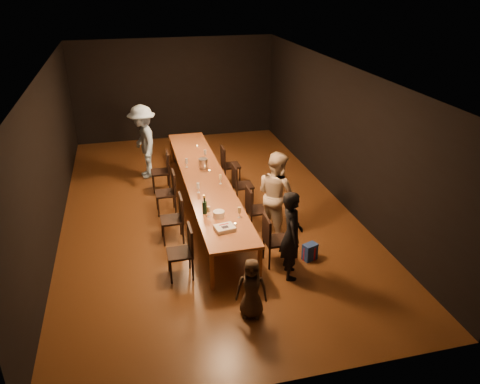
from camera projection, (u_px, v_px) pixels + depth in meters
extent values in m
plane|color=#402610|center=(206.00, 208.00, 10.29)|extent=(10.00, 10.00, 0.00)
cube|color=black|center=(175.00, 89.00, 14.03)|extent=(6.00, 0.04, 3.00)
cube|color=black|center=(279.00, 287.00, 5.26)|extent=(6.00, 0.04, 3.00)
cube|color=black|center=(50.00, 156.00, 9.00)|extent=(0.04, 10.00, 3.00)
cube|color=black|center=(338.00, 132.00, 10.30)|extent=(0.04, 10.00, 3.00)
cube|color=silver|center=(201.00, 70.00, 9.01)|extent=(6.00, 10.00, 0.04)
cube|color=brown|center=(205.00, 178.00, 9.98)|extent=(0.90, 6.00, 0.05)
cylinder|color=brown|center=(212.00, 271.00, 7.51)|extent=(0.08, 0.08, 0.70)
cylinder|color=brown|center=(260.00, 265.00, 7.68)|extent=(0.08, 0.08, 0.70)
cylinder|color=brown|center=(172.00, 150.00, 12.60)|extent=(0.08, 0.08, 0.70)
cylinder|color=brown|center=(201.00, 148.00, 12.77)|extent=(0.08, 0.08, 0.70)
imported|color=black|center=(291.00, 235.00, 7.70)|extent=(0.46, 0.62, 1.57)
imported|color=beige|center=(276.00, 194.00, 8.94)|extent=(0.93, 1.02, 1.71)
imported|color=#8FB6DE|center=(143.00, 142.00, 11.49)|extent=(0.85, 1.27, 1.83)
imported|color=#463727|center=(252.00, 288.00, 6.89)|extent=(0.55, 0.44, 0.97)
cube|color=red|center=(309.00, 253.00, 8.41)|extent=(0.24, 0.16, 0.26)
cube|color=#2546A3|center=(310.00, 252.00, 8.40)|extent=(0.29, 0.24, 0.31)
cube|color=white|center=(225.00, 228.00, 7.90)|extent=(0.36, 0.31, 0.07)
cube|color=black|center=(225.00, 227.00, 7.85)|extent=(0.12, 0.10, 0.00)
cube|color=red|center=(224.00, 224.00, 7.94)|extent=(0.17, 0.05, 0.00)
cylinder|color=white|center=(219.00, 214.00, 8.31)|extent=(0.22, 0.22, 0.12)
cylinder|color=#B9B9BE|center=(203.00, 164.00, 10.34)|extent=(0.26, 0.26, 0.22)
cylinder|color=#B2B7B2|center=(235.00, 224.00, 8.07)|extent=(0.05, 0.05, 0.03)
cylinder|color=#B2B7B2|center=(209.00, 171.00, 10.21)|extent=(0.05, 0.05, 0.03)
cylinder|color=#B2B7B2|center=(197.00, 146.00, 11.65)|extent=(0.05, 0.05, 0.03)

